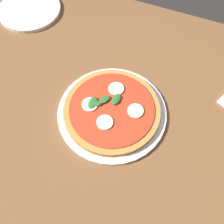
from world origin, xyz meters
TOP-DOWN VIEW (x-y plane):
  - ground_plane at (0.00, 0.00)m, footprint 6.00×6.00m
  - dining_table at (0.00, 0.00)m, footprint 1.49×0.99m
  - serving_tray at (0.10, 0.02)m, footprint 0.33×0.33m
  - pizza at (0.10, 0.02)m, footprint 0.29×0.29m
  - plate_white at (0.56, -0.28)m, footprint 0.24×0.24m

SIDE VIEW (x-z plane):
  - ground_plane at x=0.00m, z-range 0.00..0.00m
  - dining_table at x=0.00m, z-range 0.28..1.03m
  - serving_tray at x=0.10m, z-range 0.75..0.76m
  - plate_white at x=0.56m, z-range 0.75..0.76m
  - pizza at x=0.10m, z-range 0.76..0.79m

